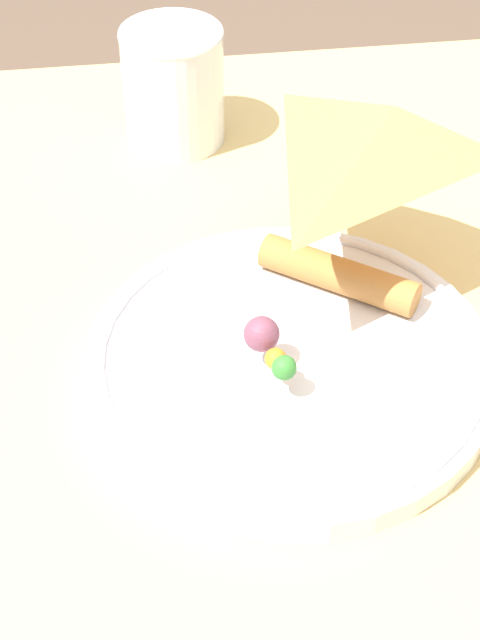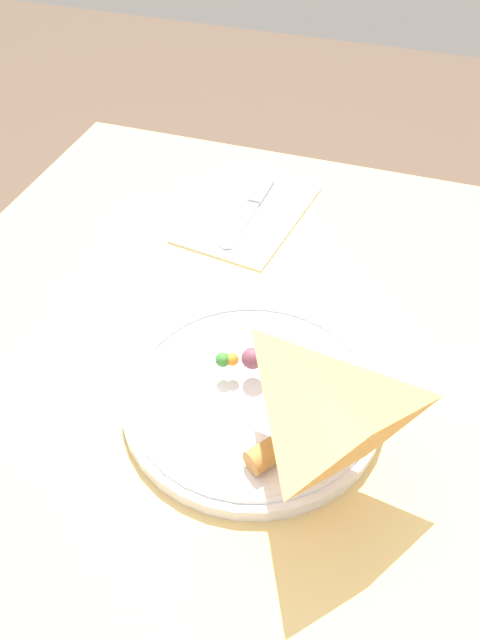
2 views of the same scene
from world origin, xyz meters
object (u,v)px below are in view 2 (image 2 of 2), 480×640
at_px(plate_pizza, 253,394).
at_px(butter_knife, 250,207).
at_px(napkin_folded, 248,214).
at_px(dining_table, 231,496).

distance_m(plate_pizza, butter_knife, 0.33).
relative_size(napkin_folded, butter_knife, 1.28).
height_order(dining_table, butter_knife, butter_knife).
relative_size(dining_table, napkin_folded, 4.75).
xyz_separation_m(napkin_folded, butter_knife, (-0.01, 0.00, 0.00)).
bearing_deg(napkin_folded, dining_table, 15.23).
xyz_separation_m(plate_pizza, butter_knife, (-0.32, -0.11, -0.01)).
xyz_separation_m(dining_table, butter_knife, (-0.37, -0.10, 0.11)).
distance_m(plate_pizza, napkin_folded, 0.33).
height_order(dining_table, plate_pizza, plate_pizza).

